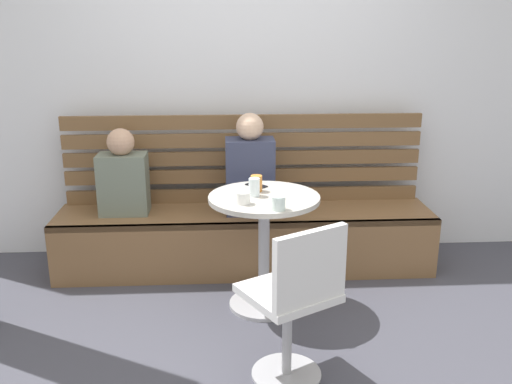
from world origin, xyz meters
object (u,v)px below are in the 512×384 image
object	(u,v)px
booth_bench	(245,240)
cup_tumbler_orange	(256,183)
cup_glass_short	(278,203)
cup_water_clear	(254,187)
phone_on_table	(256,185)
cup_ceramic_white	(243,198)
person_child_left	(123,177)
cafe_table	(264,230)
white_chair	(296,299)
person_adult	(250,169)

from	to	relation	value
booth_bench	cup_tumbler_orange	bearing A→B (deg)	-83.88
booth_bench	cup_glass_short	bearing A→B (deg)	-79.88
cup_water_clear	phone_on_table	distance (m)	0.22
cup_glass_short	cup_ceramic_white	world-z (taller)	cup_glass_short
person_child_left	phone_on_table	bearing A→B (deg)	-23.43
booth_bench	cafe_table	size ratio (longest dim) A/B	3.65
white_chair	cup_ceramic_white	world-z (taller)	white_chair
cafe_table	cup_glass_short	world-z (taller)	cup_glass_short
booth_bench	cup_ceramic_white	size ratio (longest dim) A/B	33.75
cafe_table	cup_tumbler_orange	world-z (taller)	cup_tumbler_orange
cup_glass_short	booth_bench	bearing A→B (deg)	100.12
cup_ceramic_white	cafe_table	bearing A→B (deg)	48.47
cup_glass_short	person_child_left	bearing A→B (deg)	138.89
white_chair	cafe_table	bearing A→B (deg)	96.78
cup_tumbler_orange	person_adult	bearing A→B (deg)	92.18
cafe_table	person_adult	size ratio (longest dim) A/B	1.03
person_adult	cafe_table	bearing A→B (deg)	-84.11
cup_ceramic_white	booth_bench	bearing A→B (deg)	86.90
white_chair	cup_ceramic_white	bearing A→B (deg)	109.24
white_chair	cup_glass_short	distance (m)	0.62
cup_ceramic_white	cup_tumbler_orange	distance (m)	0.27
cup_water_clear	booth_bench	bearing A→B (deg)	93.21
person_child_left	cup_tumbler_orange	bearing A→B (deg)	-29.27
booth_bench	cup_tumbler_orange	world-z (taller)	cup_tumbler_orange
cafe_table	person_child_left	xyz separation A→B (m)	(-0.95, 0.61, 0.19)
white_chair	phone_on_table	xyz separation A→B (m)	(-0.13, 1.02, 0.28)
person_child_left	cup_water_clear	world-z (taller)	person_child_left
cup_tumbler_orange	cup_water_clear	bearing A→B (deg)	-100.93
booth_bench	person_adult	bearing A→B (deg)	-25.53
person_adult	cup_tumbler_orange	bearing A→B (deg)	-87.82
cup_water_clear	cup_glass_short	bearing A→B (deg)	-66.22
person_child_left	cup_ceramic_white	world-z (taller)	person_child_left
cup_ceramic_white	cup_tumbler_orange	xyz separation A→B (m)	(0.09, 0.25, 0.02)
person_adult	cup_glass_short	bearing A→B (deg)	-81.96
cafe_table	phone_on_table	distance (m)	0.31
white_chair	cup_glass_short	size ratio (longest dim) A/B	10.63
cafe_table	cup_water_clear	size ratio (longest dim) A/B	6.73
cafe_table	cup_ceramic_white	size ratio (longest dim) A/B	9.25
booth_bench	cup_ceramic_white	world-z (taller)	cup_ceramic_white
booth_bench	cup_tumbler_orange	distance (m)	0.75
cup_water_clear	white_chair	bearing A→B (deg)	-79.06
white_chair	person_child_left	distance (m)	1.78
cup_tumbler_orange	phone_on_table	size ratio (longest dim) A/B	0.71
cafe_table	person_child_left	bearing A→B (deg)	147.28
cafe_table	person_child_left	world-z (taller)	person_child_left
cup_glass_short	person_adult	bearing A→B (deg)	98.04
person_child_left	phone_on_table	xyz separation A→B (m)	(0.92, -0.40, 0.04)
cup_water_clear	cup_glass_short	xyz separation A→B (m)	(0.12, -0.27, -0.02)
white_chair	person_adult	size ratio (longest dim) A/B	1.19
person_adult	cup_tumbler_orange	distance (m)	0.47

